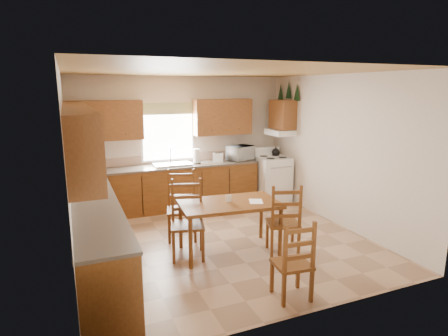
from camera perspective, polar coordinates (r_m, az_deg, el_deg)
name	(u,v)px	position (r m, az deg, el deg)	size (l,w,h in m)	color
floor	(223,241)	(6.26, -0.21, -11.00)	(4.50, 4.50, 0.00)	#A68060
ceiling	(223,71)	(5.77, -0.23, 14.52)	(4.50, 4.50, 0.00)	olive
wall_left	(68,172)	(5.44, -22.70, -0.59)	(4.50, 4.50, 0.00)	beige
wall_right	(338,151)	(7.03, 17.00, 2.51)	(4.50, 4.50, 0.00)	beige
wall_back	(182,142)	(7.96, -6.45, 4.02)	(4.50, 4.50, 0.00)	beige
wall_front	(306,198)	(3.94, 12.46, -4.47)	(4.50, 4.50, 0.00)	beige
lower_cab_back	(169,188)	(7.76, -8.32, -3.10)	(3.75, 0.60, 0.88)	brown
lower_cab_left	(97,236)	(5.56, -18.79, -9.85)	(0.60, 3.60, 0.88)	brown
counter_back	(169,166)	(7.66, -8.42, 0.23)	(3.75, 0.63, 0.04)	#534940
counter_left	(95,205)	(5.41, -19.12, -5.31)	(0.63, 3.60, 0.04)	#534940
backsplash	(165,159)	(7.91, -8.97, 1.40)	(3.75, 0.01, 0.18)	#9B7B67
upper_cab_back_left	(105,121)	(7.46, -17.73, 6.90)	(1.41, 0.33, 0.75)	brown
upper_cab_back_right	(222,117)	(8.04, -0.24, 7.79)	(1.25, 0.33, 0.75)	brown
upper_cab_left	(78,135)	(5.21, -21.32, 4.65)	(0.33, 3.60, 0.75)	brown
upper_cab_stove	(283,115)	(8.20, 8.91, 8.05)	(0.33, 0.62, 0.62)	brown
range_hood	(280,132)	(8.21, 8.53, 5.40)	(0.44, 0.62, 0.12)	white
window_frame	(168,133)	(7.83, -8.53, 5.31)	(1.13, 0.02, 1.18)	white
window_pane	(168,133)	(7.83, -8.52, 5.30)	(1.05, 0.01, 1.10)	white
window_valance	(168,109)	(7.76, -8.59, 8.95)	(1.19, 0.01, 0.24)	#516F31
sink_basin	(172,164)	(7.67, -7.89, 0.57)	(0.75, 0.45, 0.04)	silver
pine_decal_a	(297,92)	(7.99, 11.06, 11.32)	(0.22, 0.22, 0.36)	black
pine_decal_b	(289,90)	(8.25, 9.81, 11.66)	(0.22, 0.22, 0.36)	black
pine_decal_c	(281,92)	(8.53, 8.63, 11.44)	(0.22, 0.22, 0.36)	black
stove	(273,179)	(8.32, 7.41, -1.73)	(0.65, 0.67, 0.97)	white
coffeemaker	(88,164)	(7.38, -20.03, 0.64)	(0.19, 0.23, 0.33)	white
paper_towel	(196,156)	(7.76, -4.24, 1.80)	(0.13, 0.13, 0.31)	white
toaster	(218,157)	(7.96, -0.94, 1.61)	(0.22, 0.14, 0.18)	white
microwave	(240,153)	(8.16, 2.53, 2.31)	(0.51, 0.37, 0.31)	white
dining_table	(229,227)	(5.73, 0.80, -9.01)	(1.47, 0.84, 0.79)	brown
chair_near_left	(292,259)	(4.59, 10.34, -13.45)	(0.41, 0.39, 0.98)	brown
chair_near_right	(283,219)	(5.70, 9.00, -7.63)	(0.46, 0.44, 1.09)	brown
chair_far_left	(187,220)	(5.52, -5.59, -7.96)	(0.48, 0.46, 1.14)	brown
chair_far_right	(182,206)	(6.20, -6.46, -5.75)	(0.47, 0.45, 1.13)	brown
table_paper	(256,201)	(5.65, 4.88, -5.08)	(0.20, 0.26, 0.00)	white
table_card	(228,198)	(5.59, 0.69, -4.67)	(0.08, 0.02, 0.11)	white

